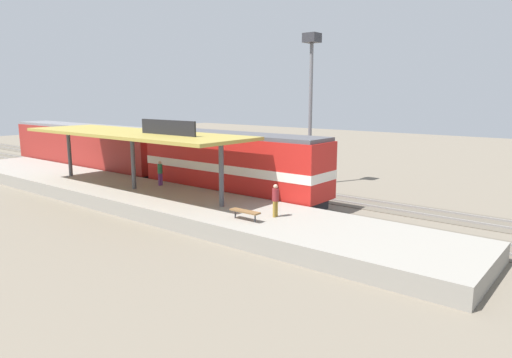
% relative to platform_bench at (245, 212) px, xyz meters
% --- Properties ---
extents(ground_plane, '(120.00, 120.00, 0.00)m').
position_rel_platform_bench_xyz_m(ground_plane, '(8.00, 10.89, -1.34)').
color(ground_plane, '#706656').
extents(track_near, '(3.20, 110.00, 0.16)m').
position_rel_platform_bench_xyz_m(track_near, '(6.00, 10.89, -1.31)').
color(track_near, '#5F5649').
rests_on(track_near, ground).
extents(track_far, '(3.20, 110.00, 0.16)m').
position_rel_platform_bench_xyz_m(track_far, '(10.60, 10.89, -1.31)').
color(track_far, '#5F5649').
rests_on(track_far, ground).
extents(platform, '(6.00, 44.00, 0.90)m').
position_rel_platform_bench_xyz_m(platform, '(1.40, 10.89, -0.89)').
color(platform, gray).
rests_on(platform, ground).
extents(station_canopy, '(5.20, 18.00, 4.70)m').
position_rel_platform_bench_xyz_m(station_canopy, '(1.40, 10.80, 3.19)').
color(station_canopy, '#47474C').
rests_on(station_canopy, platform).
extents(platform_bench, '(0.44, 1.70, 0.50)m').
position_rel_platform_bench_xyz_m(platform_bench, '(0.00, 0.00, 0.00)').
color(platform_bench, '#333338').
rests_on(platform_bench, platform).
extents(locomotive, '(2.93, 14.43, 4.44)m').
position_rel_platform_bench_xyz_m(locomotive, '(6.00, 6.20, 1.07)').
color(locomotive, '#28282D').
rests_on(locomotive, track_near).
extents(passenger_carriage_single, '(2.90, 20.00, 4.24)m').
position_rel_platform_bench_xyz_m(passenger_carriage_single, '(6.00, 24.20, 0.97)').
color(passenger_carriage_single, '#28282D').
rests_on(passenger_carriage_single, track_near).
extents(light_mast, '(1.10, 1.10, 11.70)m').
position_rel_platform_bench_xyz_m(light_mast, '(13.80, 4.94, 7.05)').
color(light_mast, slate).
rests_on(light_mast, ground).
extents(person_waiting, '(0.34, 0.34, 1.71)m').
position_rel_platform_bench_xyz_m(person_waiting, '(3.26, 10.43, 0.51)').
color(person_waiting, '#663375').
rests_on(person_waiting, platform).
extents(person_walking, '(0.34, 0.34, 1.71)m').
position_rel_platform_bench_xyz_m(person_walking, '(1.49, -0.79, 0.51)').
color(person_walking, olive).
rests_on(person_walking, platform).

